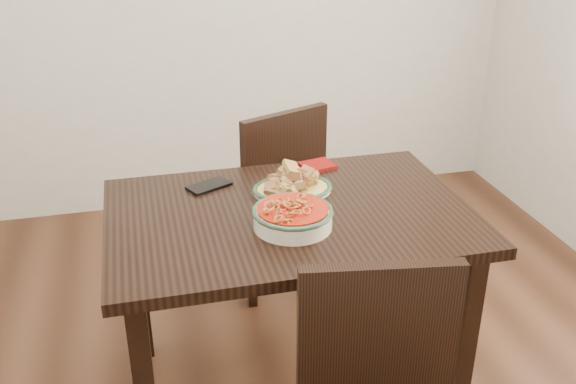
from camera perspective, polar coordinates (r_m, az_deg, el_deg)
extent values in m
cube|color=black|center=(2.14, 0.13, -2.16)|extent=(1.20, 0.80, 0.04)
cube|color=black|center=(2.27, 15.41, -12.71)|extent=(0.06, 0.06, 0.71)
cube|color=black|center=(2.56, -13.19, -7.61)|extent=(0.06, 0.06, 0.71)
cube|color=black|center=(2.74, 9.14, -4.82)|extent=(0.06, 0.06, 0.71)
cube|color=black|center=(2.95, -2.45, -0.46)|extent=(0.55, 0.55, 0.04)
cube|color=black|center=(3.27, -1.60, -2.17)|extent=(0.04, 0.04, 0.41)
cube|color=black|center=(3.11, -6.74, -3.90)|extent=(0.04, 0.04, 0.41)
cube|color=black|center=(3.03, 2.12, -4.58)|extent=(0.04, 0.04, 0.41)
cube|color=black|center=(2.86, -3.26, -6.61)|extent=(0.04, 0.04, 0.41)
cube|color=black|center=(2.71, -0.28, 2.68)|extent=(0.40, 0.20, 0.44)
cube|color=black|center=(1.72, 7.99, -12.68)|extent=(0.42, 0.11, 0.44)
ellipsoid|color=#F0E7CB|center=(2.26, 0.40, 0.19)|extent=(0.28, 0.21, 0.02)
ellipsoid|color=gold|center=(2.25, 0.40, 0.33)|extent=(0.27, 0.20, 0.01)
torus|color=#19381F|center=(2.25, 0.40, 0.37)|extent=(0.22, 0.22, 0.01)
cylinder|color=#F3E8CD|center=(2.02, 0.42, -2.35)|extent=(0.25, 0.25, 0.06)
torus|color=#1C3E27|center=(2.01, 0.42, -1.69)|extent=(0.26, 0.26, 0.02)
cylinder|color=#991607|center=(2.00, 0.43, -1.57)|extent=(0.23, 0.23, 0.01)
cube|color=black|center=(2.31, -7.04, 0.55)|extent=(0.17, 0.14, 0.01)
cube|color=maroon|center=(2.47, 2.65, 2.39)|extent=(0.14, 0.13, 0.01)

